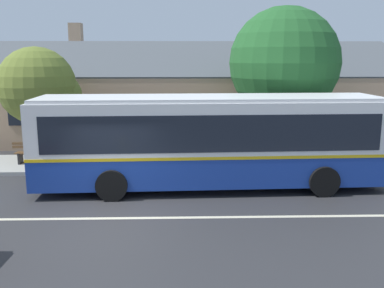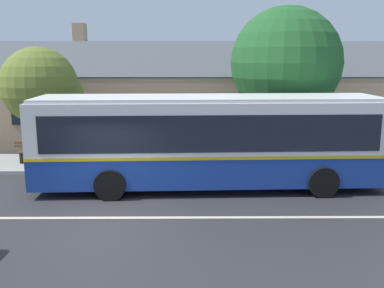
{
  "view_description": "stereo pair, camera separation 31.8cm",
  "coord_description": "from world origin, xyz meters",
  "px_view_note": "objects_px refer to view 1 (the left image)",
  "views": [
    {
      "loc": [
        2.02,
        -11.39,
        4.43
      ],
      "look_at": [
        2.46,
        4.38,
        1.23
      ],
      "focal_mm": 40.0,
      "sensor_mm": 36.0,
      "label": 1
    },
    {
      "loc": [
        2.34,
        -11.39,
        4.43
      ],
      "look_at": [
        2.46,
        4.38,
        1.23
      ],
      "focal_mm": 40.0,
      "sensor_mm": 36.0,
      "label": 2
    }
  ],
  "objects_px": {
    "transit_bus": "(210,139)",
    "street_tree_secondary": "(42,89)",
    "bench_by_building": "(37,154)",
    "bus_stop_sign": "(376,130)",
    "street_tree_primary": "(284,63)",
    "bench_down_street": "(138,155)"
  },
  "relations": [
    {
      "from": "bench_down_street",
      "to": "street_tree_primary",
      "type": "relative_size",
      "value": 0.28
    },
    {
      "from": "transit_bus",
      "to": "street_tree_secondary",
      "type": "height_order",
      "value": "street_tree_secondary"
    },
    {
      "from": "street_tree_primary",
      "to": "bus_stop_sign",
      "type": "bearing_deg",
      "value": -30.56
    },
    {
      "from": "bench_by_building",
      "to": "bench_down_street",
      "type": "distance_m",
      "value": 4.15
    },
    {
      "from": "transit_bus",
      "to": "bench_by_building",
      "type": "xyz_separation_m",
      "value": [
        -6.87,
        2.93,
        -1.12
      ]
    },
    {
      "from": "transit_bus",
      "to": "street_tree_secondary",
      "type": "relative_size",
      "value": 2.42
    },
    {
      "from": "bench_down_street",
      "to": "bus_stop_sign",
      "type": "distance_m",
      "value": 9.52
    },
    {
      "from": "street_tree_primary",
      "to": "street_tree_secondary",
      "type": "distance_m",
      "value": 10.31
    },
    {
      "from": "bench_by_building",
      "to": "bench_down_street",
      "type": "bearing_deg",
      "value": -4.66
    },
    {
      "from": "bench_by_building",
      "to": "street_tree_secondary",
      "type": "bearing_deg",
      "value": 87.89
    },
    {
      "from": "street_tree_primary",
      "to": "transit_bus",
      "type": "bearing_deg",
      "value": -130.3
    },
    {
      "from": "bench_by_building",
      "to": "bus_stop_sign",
      "type": "relative_size",
      "value": 0.75
    },
    {
      "from": "bench_by_building",
      "to": "bench_down_street",
      "type": "height_order",
      "value": "same"
    },
    {
      "from": "bench_by_building",
      "to": "street_tree_primary",
      "type": "distance_m",
      "value": 10.97
    },
    {
      "from": "bench_down_street",
      "to": "bus_stop_sign",
      "type": "height_order",
      "value": "bus_stop_sign"
    },
    {
      "from": "bench_by_building",
      "to": "transit_bus",
      "type": "bearing_deg",
      "value": -23.07
    },
    {
      "from": "transit_bus",
      "to": "bench_down_street",
      "type": "height_order",
      "value": "transit_bus"
    },
    {
      "from": "transit_bus",
      "to": "bench_by_building",
      "type": "bearing_deg",
      "value": 156.93
    },
    {
      "from": "transit_bus",
      "to": "bench_by_building",
      "type": "distance_m",
      "value": 7.55
    },
    {
      "from": "transit_bus",
      "to": "bus_stop_sign",
      "type": "distance_m",
      "value": 7.03
    },
    {
      "from": "transit_bus",
      "to": "street_tree_secondary",
      "type": "xyz_separation_m",
      "value": [
        -6.83,
        3.95,
        1.44
      ]
    },
    {
      "from": "street_tree_secondary",
      "to": "street_tree_primary",
      "type": "bearing_deg",
      "value": 0.47
    }
  ]
}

